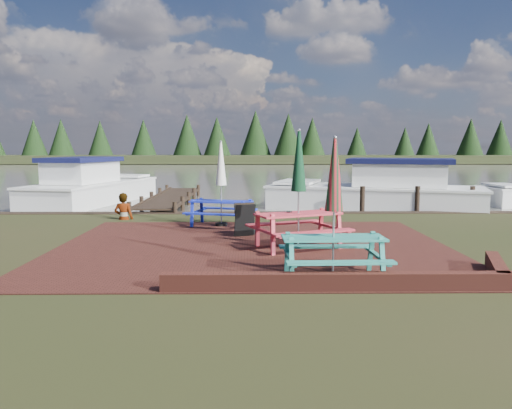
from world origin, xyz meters
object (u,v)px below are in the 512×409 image
at_px(boat_near, 378,193).
at_px(picnic_table_teal, 333,230).
at_px(boat_jetty, 92,188).
at_px(chalkboard, 245,219).
at_px(person, 123,193).
at_px(jetty, 171,198).
at_px(picnic_table_red, 298,208).
at_px(picnic_table_blue, 221,197).

bearing_deg(boat_near, picnic_table_teal, -179.31).
bearing_deg(boat_jetty, chalkboard, -41.20).
relative_size(chalkboard, person, 0.51).
bearing_deg(jetty, picnic_table_red, -66.55).
bearing_deg(picnic_table_red, picnic_table_blue, 98.18).
bearing_deg(boat_jetty, picnic_table_red, -40.86).
bearing_deg(chalkboard, jetty, 89.71).
distance_m(picnic_table_red, jetty, 11.42).
xyz_separation_m(picnic_table_teal, person, (-5.49, 7.30, -0.02)).
bearing_deg(picnic_table_red, boat_jetty, 103.74).
xyz_separation_m(chalkboard, boat_near, (5.25, 6.91, 0.03)).
bearing_deg(picnic_table_teal, person, 125.37).
relative_size(picnic_table_blue, person, 1.46).
bearing_deg(person, picnic_table_teal, 132.29).
xyz_separation_m(picnic_table_red, jetty, (-4.53, 10.45, -0.82)).
relative_size(picnic_table_red, picnic_table_blue, 1.09).
height_order(picnic_table_teal, boat_near, picnic_table_teal).
relative_size(jetty, boat_jetty, 1.11).
bearing_deg(boat_near, picnic_table_blue, 150.28).
bearing_deg(picnic_table_blue, person, 172.88).
bearing_deg(boat_jetty, person, -52.08).
height_order(chalkboard, jetty, chalkboard).
height_order(picnic_table_red, picnic_table_blue, picnic_table_red).
relative_size(jetty, person, 5.39).
height_order(picnic_table_blue, person, picnic_table_blue).
bearing_deg(jetty, boat_jetty, 171.36).
distance_m(picnic_table_red, picnic_table_blue, 3.76).
relative_size(chalkboard, jetty, 0.09).
distance_m(chalkboard, jetty, 9.49).
bearing_deg(picnic_table_blue, jetty, 126.48).
relative_size(picnic_table_red, person, 1.59).
height_order(picnic_table_red, boat_jetty, picnic_table_red).
height_order(picnic_table_red, jetty, picnic_table_red).
bearing_deg(picnic_table_teal, boat_near, 70.20).
distance_m(picnic_table_blue, jetty, 7.71).
distance_m(chalkboard, person, 4.99).
bearing_deg(person, chalkboard, 147.04).
distance_m(picnic_table_teal, picnic_table_red, 2.69).
relative_size(picnic_table_red, boat_jetty, 0.33).
bearing_deg(chalkboard, person, 121.06).
bearing_deg(picnic_table_blue, chalkboard, -50.56).
relative_size(picnic_table_teal, person, 1.46).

